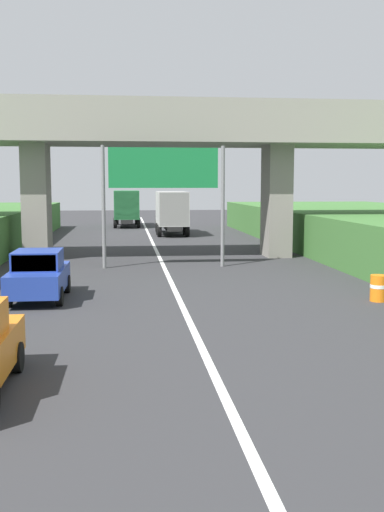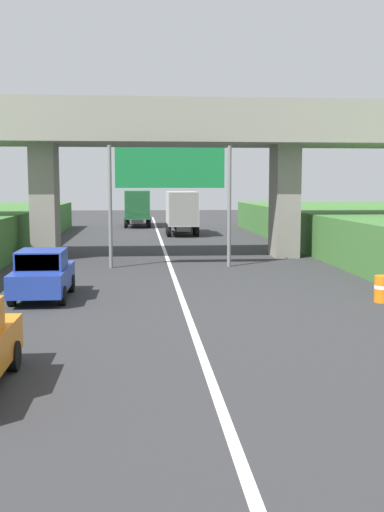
{
  "view_description": "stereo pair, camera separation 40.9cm",
  "coord_description": "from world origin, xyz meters",
  "views": [
    {
      "loc": [
        -1.79,
        3.74,
        3.93
      ],
      "look_at": [
        0.0,
        20.12,
        2.0
      ],
      "focal_mm": 42.32,
      "sensor_mm": 36.0,
      "label": 1
    },
    {
      "loc": [
        -1.38,
        3.71,
        3.93
      ],
      "look_at": [
        0.0,
        20.12,
        2.0
      ],
      "focal_mm": 42.32,
      "sensor_mm": 36.0,
      "label": 2
    }
  ],
  "objects": [
    {
      "name": "lane_centre_stripe",
      "position": [
        0.0,
        29.27,
        0.0
      ],
      "size": [
        0.2,
        98.53,
        0.01
      ],
      "primitive_type": "cube",
      "color": "white",
      "rests_on": "ground"
    },
    {
      "name": "truck_green",
      "position": [
        -1.74,
        61.95,
        1.93
      ],
      "size": [
        2.44,
        7.3,
        3.44
      ],
      "color": "black",
      "rests_on": "ground"
    },
    {
      "name": "overhead_highway_sign",
      "position": [
        0.0,
        32.56,
        4.33
      ],
      "size": [
        5.88,
        0.18,
        5.81
      ],
      "color": "slate",
      "rests_on": "ground"
    },
    {
      "name": "overpass_bridge",
      "position": [
        0.0,
        36.58,
        6.33
      ],
      "size": [
        40.0,
        4.8,
        8.31
      ],
      "color": "gray",
      "rests_on": "ground"
    },
    {
      "name": "truck_silver",
      "position": [
        1.8,
        52.08,
        1.93
      ],
      "size": [
        2.44,
        7.3,
        3.44
      ],
      "color": "black",
      "rests_on": "ground"
    },
    {
      "name": "construction_barrel_4",
      "position": [
        6.73,
        23.19,
        0.46
      ],
      "size": [
        0.57,
        0.57,
        0.9
      ],
      "color": "orange",
      "rests_on": "ground"
    },
    {
      "name": "car_blue",
      "position": [
        -4.82,
        24.79,
        0.86
      ],
      "size": [
        1.86,
        4.1,
        1.72
      ],
      "color": "#233D9E",
      "rests_on": "ground"
    }
  ]
}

